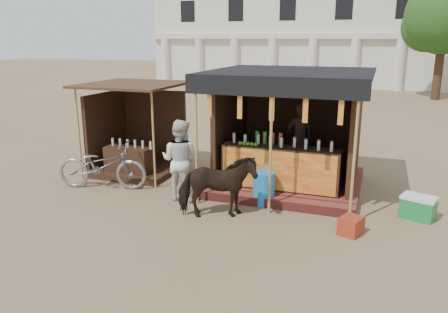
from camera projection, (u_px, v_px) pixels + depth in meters
ground at (194, 237)px, 7.91m from camera, size 120.00×120.00×0.00m
main_stall at (289, 145)px, 10.37m from camera, size 3.60×3.61×2.78m
secondary_stall at (133, 140)px, 11.67m from camera, size 2.40×2.40×2.38m
cow at (217, 187)px, 8.60m from camera, size 1.69×1.26×1.30m
motorbike at (102, 166)px, 10.36m from camera, size 2.25×1.24×1.12m
bystander at (180, 160)px, 9.56m from camera, size 0.88×0.68×1.80m
blue_barrel at (264, 188)px, 9.38m from camera, size 0.47×0.47×0.72m
red_crate at (351, 226)px, 7.98m from camera, size 0.48×0.53×0.32m
cooler at (418, 207)px, 8.67m from camera, size 0.75×0.63×0.46m
background_building at (321, 33)px, 34.74m from camera, size 26.00×7.45×8.18m
tree at (441, 18)px, 24.93m from camera, size 4.50×4.40×7.00m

